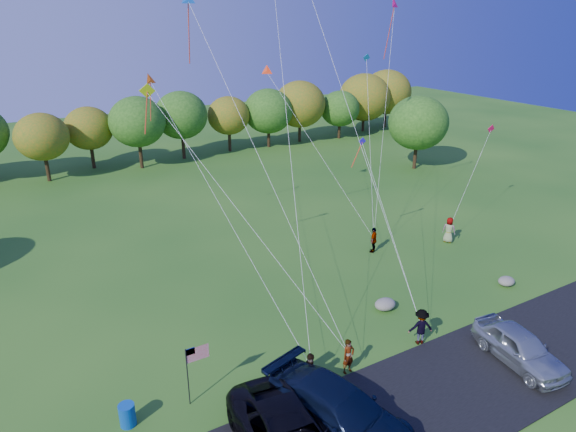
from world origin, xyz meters
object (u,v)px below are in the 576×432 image
Objects in this scene: minivan_navy at (340,412)px; trash_barrel at (127,415)px; flyer_b at (311,371)px; minivan_silver at (520,347)px; flyer_d at (374,240)px; flyer_e at (449,230)px; flyer_c at (421,327)px; flyer_a at (348,356)px.

minivan_navy reaches higher than trash_barrel.
trash_barrel is at bearing 131.54° from minivan_navy.
minivan_navy is at bearing -94.06° from flyer_b.
flyer_d is (1.80, 12.63, 0.02)m from minivan_silver.
flyer_b reaches higher than minivan_silver.
minivan_silver is at bearing -17.47° from trash_barrel.
minivan_silver is 4.97× the size of trash_barrel.
flyer_b is 18.23m from flyer_e.
flyer_b is (0.45, 2.71, -0.15)m from minivan_navy.
flyer_c is 1.01× the size of flyer_e.
flyer_a is 1.01× the size of flyer_b.
minivan_silver is at bearing 115.00° from flyer_e.
flyer_e is (16.46, 7.84, 0.08)m from flyer_b.
minivan_navy is 3.80× the size of flyer_a.
flyer_d is (10.88, 9.22, 0.05)m from flyer_b.
trash_barrel is at bearing -12.86° from flyer_d.
flyer_a reaches higher than trash_barrel.
flyer_d is at bearing 30.98° from minivan_navy.
trash_barrel is at bearing 171.95° from flyer_b.
flyer_c is at bearing 95.87° from flyer_e.
minivan_silver is at bearing -19.66° from minivan_navy.
flyer_d reaches higher than trash_barrel.
trash_barrel is (-13.64, 1.77, -0.45)m from flyer_c.
flyer_d is (4.60, 9.22, -0.04)m from flyer_c.
flyer_c is (6.28, 0.00, 0.09)m from flyer_b.
minivan_navy reaches higher than flyer_d.
trash_barrel is (-16.44, 5.17, -0.39)m from minivan_silver.
minivan_navy reaches higher than flyer_c.
flyer_b is 0.91× the size of flyer_c.
minivan_navy is 3.63m from flyer_a.
flyer_c is at bearing -5.30° from flyer_a.
minivan_navy reaches higher than minivan_silver.
minivan_navy reaches higher than flyer_e.
flyer_a is 0.92× the size of flyer_e.
flyer_c is (4.33, 0.00, 0.08)m from flyer_a.
flyer_b is 7.57m from trash_barrel.
minivan_navy is at bearing 90.22° from flyer_e.
flyer_d is at bearing -94.21° from flyer_c.
minivan_silver is at bearing 46.80° from flyer_d.
flyer_b is at bearing 5.18° from flyer_d.
flyer_a is (2.41, 2.71, -0.15)m from minivan_navy.
minivan_navy is at bearing -32.98° from trash_barrel.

